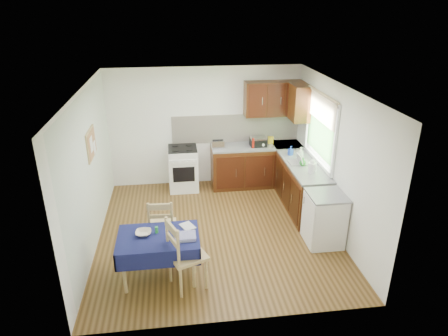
{
  "coord_description": "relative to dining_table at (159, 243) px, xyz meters",
  "views": [
    {
      "loc": [
        -0.64,
        -5.91,
        3.74
      ],
      "look_at": [
        0.14,
        0.09,
        1.16
      ],
      "focal_mm": 32.0,
      "sensor_mm": 36.0,
      "label": 1
    }
  ],
  "objects": [
    {
      "name": "splashback",
      "position": [
        1.59,
        3.19,
        0.62
      ],
      "size": [
        2.7,
        0.02,
        0.6
      ],
      "primitive_type": "cube",
      "color": "white",
      "rests_on": "wall_back"
    },
    {
      "name": "yellow_packet",
      "position": [
        2.31,
        2.98,
        0.39
      ],
      "size": [
        0.13,
        0.11,
        0.15
      ],
      "primitive_type": "cube",
      "rotation": [
        0.0,
        0.0,
        -0.4
      ],
      "color": "gold",
      "rests_on": "worktop_back"
    },
    {
      "name": "window",
      "position": [
        2.92,
        1.81,
        1.07
      ],
      "size": [
        0.04,
        1.48,
        1.26
      ],
      "color": "#295322",
      "rests_on": "wall_right"
    },
    {
      "name": "chair_near",
      "position": [
        0.34,
        -0.25,
        -0.02
      ],
      "size": [
        0.61,
        0.61,
        1.06
      ],
      "rotation": [
        0.0,
        0.0,
        1.95
      ],
      "color": "#A27F51",
      "rests_on": "ground"
    },
    {
      "name": "upper_cabinets",
      "position": [
        2.47,
        2.91,
        1.27
      ],
      "size": [
        1.2,
        0.85,
        0.7
      ],
      "color": "black",
      "rests_on": "wall_back"
    },
    {
      "name": "tea_towel",
      "position": [
        0.38,
        -0.09,
        0.13
      ],
      "size": [
        0.29,
        0.23,
        0.05
      ],
      "primitive_type": "cube",
      "rotation": [
        0.0,
        0.0,
        -0.0
      ],
      "color": "#2C2790",
      "rests_on": "dining_table"
    },
    {
      "name": "cup",
      "position": [
        2.1,
        2.79,
        0.37
      ],
      "size": [
        0.15,
        0.15,
        0.09
      ],
      "primitive_type": "imported",
      "rotation": [
        0.0,
        0.0,
        -0.3
      ],
      "color": "white",
      "rests_on": "worktop_back"
    },
    {
      "name": "stove",
      "position": [
        0.44,
        2.91,
        -0.12
      ],
      "size": [
        0.6,
        0.61,
        0.92
      ],
      "color": "white",
      "rests_on": "ground"
    },
    {
      "name": "book",
      "position": [
        0.34,
        0.16,
        0.11
      ],
      "size": [
        0.25,
        0.28,
        0.02
      ],
      "primitive_type": "imported",
      "rotation": [
        0.0,
        0.0,
        0.45
      ],
      "color": "white",
      "rests_on": "dining_table"
    },
    {
      "name": "toaster",
      "position": [
        1.16,
        2.81,
        0.41
      ],
      "size": [
        0.25,
        0.16,
        0.2
      ],
      "rotation": [
        0.0,
        0.0,
        0.39
      ],
      "color": "silver",
      "rests_on": "worktop_back"
    },
    {
      "name": "chair_far",
      "position": [
        0.03,
        0.62,
        -0.08
      ],
      "size": [
        0.44,
        0.44,
        0.95
      ],
      "rotation": [
        0.0,
        0.0,
        3.09
      ],
      "color": "#A27F51",
      "rests_on": "ground"
    },
    {
      "name": "kettle",
      "position": [
        2.67,
        1.39,
        0.43
      ],
      "size": [
        0.15,
        0.15,
        0.25
      ],
      "color": "white",
      "rests_on": "worktop_right"
    },
    {
      "name": "plate_bowl",
      "position": [
        -0.2,
        0.07,
        0.13
      ],
      "size": [
        0.23,
        0.23,
        0.05
      ],
      "primitive_type": "imported",
      "rotation": [
        0.0,
        0.0,
        -0.04
      ],
      "color": "beige",
      "rests_on": "dining_table"
    },
    {
      "name": "worktop_back",
      "position": [
        1.99,
        2.91,
        0.3
      ],
      "size": [
        1.9,
        0.6,
        0.04
      ],
      "primitive_type": "cube",
      "color": "gray",
      "rests_on": "base_cabinets"
    },
    {
      "name": "spice_jar",
      "position": [
        -0.02,
        0.1,
        0.15
      ],
      "size": [
        0.05,
        0.05,
        0.09
      ],
      "primitive_type": "cylinder",
      "color": "green",
      "rests_on": "dining_table"
    },
    {
      "name": "soap_bottle_c",
      "position": [
        2.6,
        1.71,
        0.4
      ],
      "size": [
        0.16,
        0.16,
        0.15
      ],
      "primitive_type": "imported",
      "rotation": [
        0.0,
        0.0,
        3.61
      ],
      "color": "#227F25",
      "rests_on": "worktop_right"
    },
    {
      "name": "ceiling",
      "position": [
        0.94,
        1.11,
        1.92
      ],
      "size": [
        4.0,
        4.2,
        0.02
      ],
      "primitive_type": "cube",
      "color": "white",
      "rests_on": "wall_back"
    },
    {
      "name": "soap_bottle_b",
      "position": [
        2.53,
        2.27,
        0.41
      ],
      "size": [
        0.1,
        0.1,
        0.18
      ],
      "primitive_type": "imported",
      "rotation": [
        0.0,
        0.0,
        1.84
      ],
      "color": "blue",
      "rests_on": "worktop_right"
    },
    {
      "name": "wall_back",
      "position": [
        0.94,
        3.21,
        0.67
      ],
      "size": [
        4.0,
        0.02,
        2.5
      ],
      "primitive_type": "cube",
      "color": "white",
      "rests_on": "ground"
    },
    {
      "name": "wall_right",
      "position": [
        2.94,
        1.11,
        0.67
      ],
      "size": [
        0.02,
        4.2,
        2.5
      ],
      "primitive_type": "cube",
      "color": "white",
      "rests_on": "ground"
    },
    {
      "name": "wall_front",
      "position": [
        0.94,
        -0.99,
        0.67
      ],
      "size": [
        4.0,
        0.02,
        2.5
      ],
      "primitive_type": "cube",
      "color": "white",
      "rests_on": "ground"
    },
    {
      "name": "wall_left",
      "position": [
        -1.06,
        1.11,
        0.67
      ],
      "size": [
        0.02,
        4.2,
        2.5
      ],
      "primitive_type": "cube",
      "color": "silver",
      "rests_on": "ground"
    },
    {
      "name": "soap_bottle_a",
      "position": [
        2.63,
        1.93,
        0.46
      ],
      "size": [
        0.15,
        0.15,
        0.28
      ],
      "primitive_type": "imported",
      "rotation": [
        0.0,
        0.0,
        0.74
      ],
      "color": "white",
      "rests_on": "worktop_right"
    },
    {
      "name": "sandwich_press",
      "position": [
        2.01,
        2.88,
        0.41
      ],
      "size": [
        0.32,
        0.28,
        0.19
      ],
      "rotation": [
        0.0,
        0.0,
        -0.05
      ],
      "color": "black",
      "rests_on": "worktop_back"
    },
    {
      "name": "dining_table",
      "position": [
        0.0,
        0.0,
        0.0
      ],
      "size": [
        1.14,
        0.77,
        0.68
      ],
      "rotation": [
        0.0,
        0.0,
        -0.06
      ],
      "color": "#101242",
      "rests_on": "ground"
    },
    {
      "name": "sauce_bottle",
      "position": [
        1.88,
        2.75,
        0.43
      ],
      "size": [
        0.05,
        0.05,
        0.21
      ],
      "primitive_type": "cylinder",
      "color": "#AF1B0E",
      "rests_on": "worktop_back"
    },
    {
      "name": "base_cabinets",
      "position": [
        2.3,
        2.36,
        -0.15
      ],
      "size": [
        1.9,
        2.3,
        0.86
      ],
      "color": "black",
      "rests_on": "ground"
    },
    {
      "name": "worktop_right",
      "position": [
        2.64,
        1.76,
        0.3
      ],
      "size": [
        0.6,
        1.7,
        0.04
      ],
      "primitive_type": "cube",
      "color": "gray",
      "rests_on": "base_cabinets"
    },
    {
      "name": "fridge",
      "position": [
        2.64,
        0.56,
        -0.14
      ],
      "size": [
        0.58,
        0.6,
        0.89
      ],
      "color": "white",
      "rests_on": "ground"
    },
    {
      "name": "worktop_corner",
      "position": [
        2.64,
        2.91,
        0.3
      ],
      "size": [
        0.6,
        0.6,
        0.04
      ],
      "primitive_type": "cube",
      "color": "gray",
      "rests_on": "base_cabinets"
    },
    {
      "name": "floor",
      "position": [
        0.94,
        1.11,
        -0.58
      ],
      "size": [
        4.2,
        4.2,
        0.0
      ],
      "primitive_type": "plane",
      "color": "#493013",
      "rests_on": "ground"
    },
    {
      "name": "corkboard",
      "position": [
        -1.03,
        1.41,
        1.02
      ],
      "size": [
        0.04,
        0.62,
        0.47
      ],
      "color": "#A27F51",
      "rests_on": "wall_left"
    },
    {
      "name": "dish_rack",
      "position": [
        2.58,
        1.83,
        0.34
      ],
      "size": [
        0.37,
        0.29,
        0.18
      ],
      "rotation": [
        0.0,
        0.0,
        0.28
      ],
      "color": "gray",
      "rests_on": "worktop_right"
    }
  ]
}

